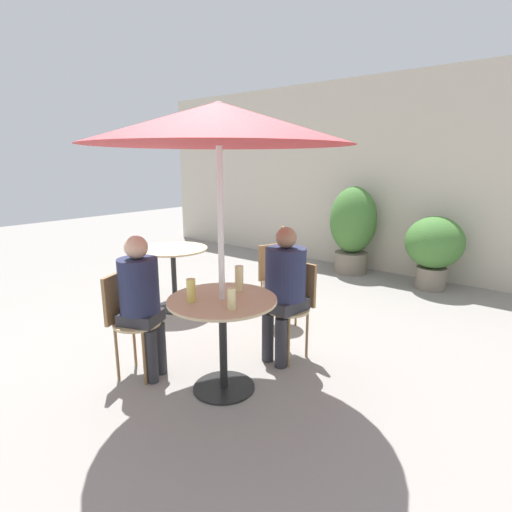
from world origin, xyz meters
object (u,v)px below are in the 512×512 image
at_px(seated_person_0, 284,283).
at_px(bistro_chair_0, 294,300).
at_px(umbrella, 219,124).
at_px(cafe_table_near, 223,322).
at_px(bistro_chair_1, 127,314).
at_px(beer_glass_2, 191,290).
at_px(potted_plant_0, 353,226).
at_px(seated_person_1, 141,294).
at_px(beer_glass_1, 239,278).
at_px(beer_glass_0, 231,298).
at_px(cafe_table_far, 173,263).
at_px(potted_plant_1, 434,246).
at_px(bistro_chair_3, 279,252).
at_px(bistro_chair_2, 276,276).

bearing_deg(seated_person_0, bistro_chair_0, 90.00).
bearing_deg(umbrella, bistro_chair_0, 82.60).
bearing_deg(cafe_table_near, bistro_chair_1, -157.40).
bearing_deg(beer_glass_2, umbrella, 54.63).
bearing_deg(potted_plant_0, umbrella, -78.92).
bearing_deg(bistro_chair_0, beer_glass_2, -95.93).
distance_m(seated_person_1, beer_glass_1, 0.79).
bearing_deg(beer_glass_0, umbrella, 150.10).
distance_m(cafe_table_far, potted_plant_1, 3.48).
bearing_deg(beer_glass_1, beer_glass_2, -104.15).
height_order(bistro_chair_0, seated_person_0, seated_person_0).
bearing_deg(beer_glass_0, seated_person_1, -169.73).
relative_size(cafe_table_far, potted_plant_1, 0.80).
relative_size(cafe_table_far, bistro_chair_1, 0.95).
xyz_separation_m(cafe_table_near, umbrella, (0.00, -0.00, 1.41)).
xyz_separation_m(bistro_chair_1, beer_glass_1, (0.73, 0.54, 0.31)).
relative_size(bistro_chair_3, beer_glass_0, 5.71).
xyz_separation_m(bistro_chair_0, potted_plant_1, (0.41, 2.82, 0.08)).
bearing_deg(seated_person_0, bistro_chair_1, -123.08).
distance_m(cafe_table_far, bistro_chair_1, 1.55).
relative_size(cafe_table_far, bistro_chair_0, 0.95).
xyz_separation_m(bistro_chair_2, beer_glass_2, (0.34, -1.52, 0.30)).
height_order(bistro_chair_3, seated_person_0, seated_person_0).
relative_size(beer_glass_2, umbrella, 0.08).
bearing_deg(bistro_chair_2, seated_person_0, -118.76).
bearing_deg(umbrella, beer_glass_1, 97.07).
distance_m(cafe_table_near, bistro_chair_1, 0.82).
distance_m(cafe_table_near, seated_person_1, 0.70).
bearing_deg(beer_glass_1, beer_glass_0, -56.41).
bearing_deg(bistro_chair_0, seated_person_1, -116.96).
xyz_separation_m(seated_person_1, beer_glass_2, (0.50, 0.08, 0.11)).
bearing_deg(potted_plant_1, bistro_chair_1, -107.88).
xyz_separation_m(bistro_chair_3, potted_plant_1, (1.63, 1.35, 0.08)).
distance_m(bistro_chair_2, seated_person_1, 1.61).
bearing_deg(seated_person_1, cafe_table_near, -90.00).
xyz_separation_m(cafe_table_far, potted_plant_0, (0.95, 2.80, 0.19)).
xyz_separation_m(seated_person_1, potted_plant_1, (1.15, 3.90, -0.10)).
xyz_separation_m(seated_person_0, potted_plant_0, (-0.82, 3.05, 0.03)).
bearing_deg(bistro_chair_0, beer_glass_0, -77.05).
bearing_deg(umbrella, bistro_chair_2, 109.49).
height_order(cafe_table_near, beer_glass_2, beer_glass_2).
bearing_deg(beer_glass_0, bistro_chair_0, 95.55).
height_order(seated_person_1, beer_glass_2, seated_person_1).
relative_size(cafe_table_near, bistro_chair_0, 0.95).
height_order(beer_glass_1, potted_plant_0, potted_plant_0).
height_order(cafe_table_near, bistro_chair_3, bistro_chair_3).
bearing_deg(cafe_table_near, bistro_chair_2, 109.49).
distance_m(seated_person_0, potted_plant_0, 3.16).
relative_size(cafe_table_near, potted_plant_0, 0.60).
xyz_separation_m(bistro_chair_3, potted_plant_0, (0.39, 1.44, 0.22)).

